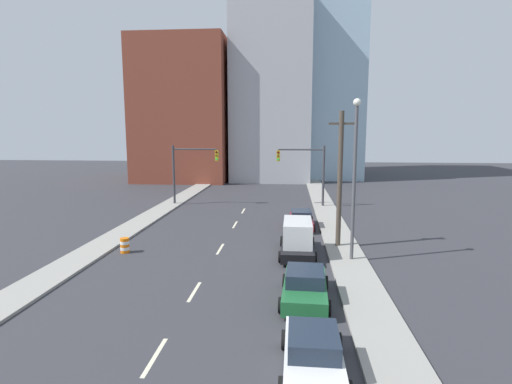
# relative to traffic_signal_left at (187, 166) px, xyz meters

# --- Properties ---
(sidewalk_left) EXTENTS (2.23, 90.52, 0.14)m
(sidewalk_left) POSITION_rel_traffic_signal_left_xyz_m (-1.76, 7.76, -3.99)
(sidewalk_left) COLOR gray
(sidewalk_left) RESTS_ON ground
(sidewalk_right) EXTENTS (2.23, 90.52, 0.14)m
(sidewalk_right) POSITION_rel_traffic_signal_left_xyz_m (14.17, 7.76, -3.99)
(sidewalk_right) COLOR gray
(sidewalk_right) RESTS_ON ground
(lane_stripe_at_9m) EXTENTS (0.16, 2.40, 0.01)m
(lane_stripe_at_9m) POSITION_rel_traffic_signal_left_xyz_m (6.20, -28.21, -4.06)
(lane_stripe_at_9m) COLOR beige
(lane_stripe_at_9m) RESTS_ON ground
(lane_stripe_at_15m) EXTENTS (0.16, 2.40, 0.01)m
(lane_stripe_at_15m) POSITION_rel_traffic_signal_left_xyz_m (6.20, -22.60, -4.06)
(lane_stripe_at_15m) COLOR beige
(lane_stripe_at_15m) RESTS_ON ground
(lane_stripe_at_22m) EXTENTS (0.16, 2.40, 0.01)m
(lane_stripe_at_22m) POSITION_rel_traffic_signal_left_xyz_m (6.20, -15.54, -4.06)
(lane_stripe_at_22m) COLOR beige
(lane_stripe_at_22m) RESTS_ON ground
(lane_stripe_at_29m) EXTENTS (0.16, 2.40, 0.01)m
(lane_stripe_at_29m) POSITION_rel_traffic_signal_left_xyz_m (6.20, -8.61, -4.06)
(lane_stripe_at_29m) COLOR beige
(lane_stripe_at_29m) RESTS_ON ground
(lane_stripe_at_35m) EXTENTS (0.16, 2.40, 0.01)m
(lane_stripe_at_35m) POSITION_rel_traffic_signal_left_xyz_m (6.20, -2.76, -4.06)
(lane_stripe_at_35m) COLOR beige
(lane_stripe_at_35m) RESTS_ON ground
(building_brick_left) EXTENTS (14.00, 16.00, 21.46)m
(building_brick_left) POSITION_rel_traffic_signal_left_xyz_m (-5.95, 23.61, 6.67)
(building_brick_left) COLOR brown
(building_brick_left) RESTS_ON ground
(building_office_center) EXTENTS (12.00, 20.00, 27.68)m
(building_office_center) POSITION_rel_traffic_signal_left_xyz_m (7.59, 27.61, 9.78)
(building_office_center) COLOR #A8A8AD
(building_office_center) RESTS_ON ground
(building_glass_right) EXTENTS (13.00, 20.00, 38.65)m
(building_glass_right) POSITION_rel_traffic_signal_left_xyz_m (15.51, 31.61, 15.26)
(building_glass_right) COLOR #99B7CC
(building_glass_right) RESTS_ON ground
(traffic_signal_left) EXTENTS (4.86, 0.35, 6.21)m
(traffic_signal_left) POSITION_rel_traffic_signal_left_xyz_m (0.00, 0.00, 0.00)
(traffic_signal_left) COLOR #38383D
(traffic_signal_left) RESTS_ON ground
(traffic_signal_right) EXTENTS (4.86, 0.35, 6.21)m
(traffic_signal_right) POSITION_rel_traffic_signal_left_xyz_m (12.62, 0.00, 0.00)
(traffic_signal_right) COLOR #38383D
(traffic_signal_right) RESTS_ON ground
(utility_pole_right_mid) EXTENTS (1.60, 0.32, 8.87)m
(utility_pole_right_mid) POSITION_rel_traffic_signal_left_xyz_m (13.89, -14.47, 0.49)
(utility_pole_right_mid) COLOR #473D33
(utility_pole_right_mid) RESTS_ON ground
(traffic_barrel) EXTENTS (0.56, 0.56, 0.95)m
(traffic_barrel) POSITION_rel_traffic_signal_left_xyz_m (0.35, -16.86, -3.59)
(traffic_barrel) COLOR orange
(traffic_barrel) RESTS_ON ground
(street_lamp) EXTENTS (0.44, 0.44, 9.40)m
(street_lamp) POSITION_rel_traffic_signal_left_xyz_m (14.36, -17.32, 1.32)
(street_lamp) COLOR #4C4C51
(street_lamp) RESTS_ON ground
(sedan_white) EXTENTS (2.11, 4.40, 1.39)m
(sedan_white) POSITION_rel_traffic_signal_left_xyz_m (11.49, -28.66, -3.42)
(sedan_white) COLOR silver
(sedan_white) RESTS_ON ground
(sedan_green) EXTENTS (2.34, 4.62, 1.44)m
(sedan_green) POSITION_rel_traffic_signal_left_xyz_m (11.43, -23.11, -3.40)
(sedan_green) COLOR #1E6033
(sedan_green) RESTS_ON ground
(box_truck_black) EXTENTS (2.25, 5.40, 2.20)m
(box_truck_black) POSITION_rel_traffic_signal_left_xyz_m (11.19, -16.38, -3.03)
(box_truck_black) COLOR black
(box_truck_black) RESTS_ON ground
(sedan_maroon) EXTENTS (2.08, 4.65, 1.40)m
(sedan_maroon) POSITION_rel_traffic_signal_left_xyz_m (11.60, -9.12, -3.43)
(sedan_maroon) COLOR maroon
(sedan_maroon) RESTS_ON ground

